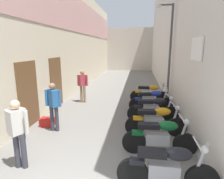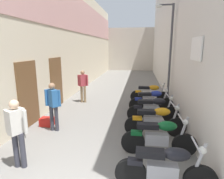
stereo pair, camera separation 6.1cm
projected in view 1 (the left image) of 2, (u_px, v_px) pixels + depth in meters
ground_plane at (118, 96)px, 10.54m from camera, size 35.81×35.81×0.00m
building_left at (79, 39)px, 12.10m from camera, size 0.45×19.81×6.27m
building_right at (169, 25)px, 11.23m from camera, size 0.45×19.81×7.94m
building_far_end at (130, 49)px, 22.49m from camera, size 8.16×2.00×4.81m
motorcycle_nearest at (167, 167)px, 3.44m from camera, size 1.85×0.58×1.04m
motorcycle_second at (160, 136)px, 4.64m from camera, size 1.85×0.58×1.04m
motorcycle_third at (156, 120)px, 5.64m from camera, size 1.85×0.58×1.04m
motorcycle_fourth at (153, 109)px, 6.71m from camera, size 1.85×0.58×1.04m
motorcycle_fifth at (151, 100)px, 7.80m from camera, size 1.84×0.58×1.04m
motorcycle_sixth at (150, 93)px, 8.99m from camera, size 1.85×0.58×1.04m
pedestrian_by_doorway at (18, 129)px, 4.05m from camera, size 0.52×0.39×1.57m
pedestrian_mid_alley at (53, 103)px, 5.91m from camera, size 0.52×0.37×1.57m
pedestrian_further_down at (83, 84)px, 9.06m from camera, size 0.52×0.39×1.57m
plastic_crate at (47, 122)px, 6.45m from camera, size 0.44×0.32×0.28m
umbrella_leaning at (20, 119)px, 5.27m from camera, size 0.20×0.35×0.97m
street_lamp at (168, 48)px, 8.28m from camera, size 0.79×0.18×4.44m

